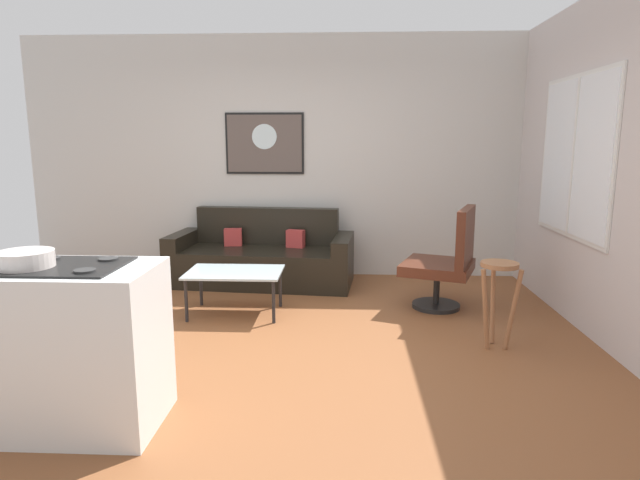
{
  "coord_description": "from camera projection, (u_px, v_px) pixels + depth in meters",
  "views": [
    {
      "loc": [
        0.58,
        -3.93,
        1.6
      ],
      "look_at": [
        0.35,
        0.9,
        0.7
      ],
      "focal_mm": 30.04,
      "sensor_mm": 36.0,
      "label": 1
    }
  ],
  "objects": [
    {
      "name": "ground",
      "position": [
        270.0,
        351.0,
        4.19
      ],
      "size": [
        6.4,
        6.4,
        0.04
      ],
      "primitive_type": "cube",
      "color": "brown"
    },
    {
      "name": "back_wall",
      "position": [
        296.0,
        158.0,
        6.31
      ],
      "size": [
        6.4,
        0.05,
        2.8
      ],
      "primitive_type": "cube",
      "color": "beige",
      "rests_on": "ground"
    },
    {
      "name": "right_wall",
      "position": [
        612.0,
        167.0,
        4.1
      ],
      "size": [
        0.05,
        6.4,
        2.8
      ],
      "primitive_type": "cube",
      "color": "beige",
      "rests_on": "ground"
    },
    {
      "name": "couch",
      "position": [
        262.0,
        259.0,
        6.09
      ],
      "size": [
        2.1,
        1.0,
        0.83
      ],
      "color": "black",
      "rests_on": "ground"
    },
    {
      "name": "coffee_table",
      "position": [
        235.0,
        275.0,
        4.96
      ],
      "size": [
        0.87,
        0.59,
        0.41
      ],
      "color": "silver",
      "rests_on": "ground"
    },
    {
      "name": "armchair",
      "position": [
        447.0,
        261.0,
        5.09
      ],
      "size": [
        0.82,
        0.83,
        0.99
      ],
      "color": "black",
      "rests_on": "ground"
    },
    {
      "name": "bar_stool",
      "position": [
        498.0,
        285.0,
        4.12
      ],
      "size": [
        0.33,
        0.32,
        0.68
      ],
      "color": "#9A6440",
      "rests_on": "ground"
    },
    {
      "name": "kitchen_counter",
      "position": [
        28.0,
        346.0,
        3.01
      ],
      "size": [
        1.47,
        0.61,
        0.94
      ],
      "color": "white",
      "rests_on": "ground"
    },
    {
      "name": "mixing_bowl",
      "position": [
        25.0,
        261.0,
        2.86
      ],
      "size": [
        0.29,
        0.29,
        0.1
      ],
      "color": "silver",
      "rests_on": "kitchen_counter"
    },
    {
      "name": "wall_painting",
      "position": [
        265.0,
        143.0,
        6.25
      ],
      "size": [
        0.92,
        0.03,
        0.71
      ],
      "color": "black"
    },
    {
      "name": "window",
      "position": [
        574.0,
        157.0,
        4.68
      ],
      "size": [
        0.03,
        1.47,
        1.42
      ],
      "color": "silver"
    }
  ]
}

